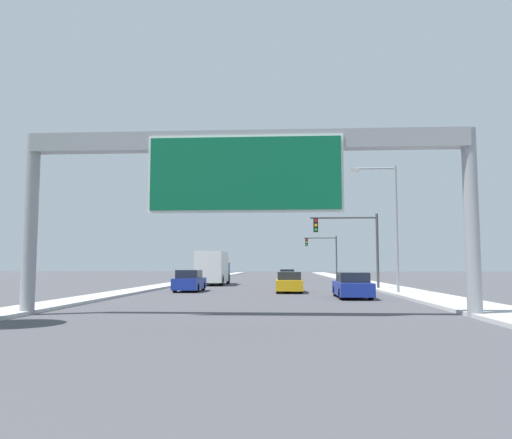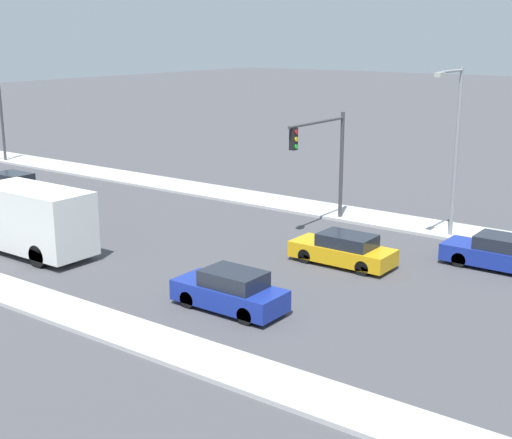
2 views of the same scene
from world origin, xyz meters
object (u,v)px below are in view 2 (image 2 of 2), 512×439
(car_far_right, at_px, (502,253))
(truck_box_primary, at_px, (26,219))
(car_mid_center, at_px, (343,250))
(car_far_left, at_px, (230,291))
(car_far_center, at_px, (12,184))
(street_lamp_right, at_px, (454,139))
(traffic_light_near_intersection, at_px, (325,151))

(car_far_right, height_order, truck_box_primary, truck_box_primary)
(car_mid_center, height_order, car_far_left, car_far_left)
(car_far_left, height_order, car_far_center, car_far_left)
(car_mid_center, distance_m, street_lamp_right, 8.03)
(car_mid_center, height_order, street_lamp_right, street_lamp_right)
(car_far_right, bearing_deg, car_mid_center, 121.57)
(car_far_left, xyz_separation_m, truck_box_primary, (0.00, 11.82, 0.87))
(truck_box_primary, bearing_deg, car_far_right, -60.03)
(car_far_right, xyz_separation_m, car_far_center, (-3.50, 29.27, -0.03))
(car_mid_center, height_order, traffic_light_near_intersection, traffic_light_near_intersection)
(car_mid_center, distance_m, truck_box_primary, 14.37)
(car_far_right, bearing_deg, car_far_left, 148.68)
(car_far_right, height_order, traffic_light_near_intersection, traffic_light_near_intersection)
(car_far_right, bearing_deg, street_lamp_right, 50.46)
(truck_box_primary, bearing_deg, car_far_center, 57.68)
(car_far_left, bearing_deg, truck_box_primary, 90.00)
(car_far_center, height_order, truck_box_primary, truck_box_primary)
(traffic_light_near_intersection, bearing_deg, truck_box_primary, 144.84)
(car_far_center, relative_size, street_lamp_right, 0.55)
(car_far_center, xyz_separation_m, truck_box_primary, (-7.00, -11.06, 0.93))
(car_far_right, height_order, street_lamp_right, street_lamp_right)
(street_lamp_right, bearing_deg, traffic_light_near_intersection, 102.96)
(car_mid_center, relative_size, car_far_right, 0.95)
(truck_box_primary, bearing_deg, car_far_left, -90.00)
(car_mid_center, relative_size, traffic_light_near_intersection, 0.79)
(car_far_left, relative_size, car_far_right, 0.89)
(traffic_light_near_intersection, height_order, street_lamp_right, street_lamp_right)
(car_far_right, bearing_deg, truck_box_primary, 119.97)
(street_lamp_right, bearing_deg, truck_box_primary, 132.57)
(car_far_left, height_order, car_far_right, car_far_left)
(car_far_right, relative_size, traffic_light_near_intersection, 0.83)
(car_far_left, relative_size, truck_box_primary, 0.54)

